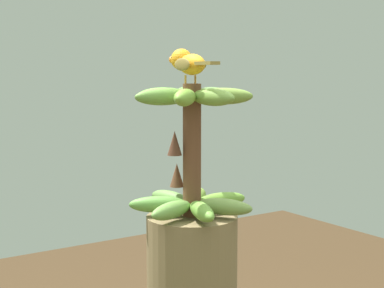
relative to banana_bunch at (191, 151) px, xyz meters
The scene contains 2 objects.
banana_bunch is the anchor object (origin of this frame).
perched_bird 0.22m from the banana_bunch, 99.92° to the left, with size 0.06×0.21×0.09m.
Camera 1 is at (-0.84, -1.25, 1.65)m, focal length 57.31 mm.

